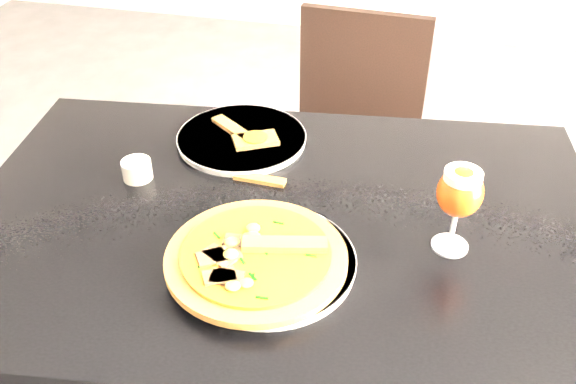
% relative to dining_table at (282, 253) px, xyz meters
% --- Properties ---
extents(dining_table, '(1.29, 0.93, 0.75)m').
position_rel_dining_table_xyz_m(dining_table, '(0.00, 0.00, 0.00)').
color(dining_table, black).
rests_on(dining_table, ground).
extents(chair_far, '(0.42, 0.42, 0.85)m').
position_rel_dining_table_xyz_m(chair_far, '(0.04, 0.70, -0.19)').
color(chair_far, black).
rests_on(chair_far, ground).
extents(plate_main, '(0.37, 0.37, 0.02)m').
position_rel_dining_table_xyz_m(plate_main, '(0.01, -0.13, 0.10)').
color(plate_main, silver).
rests_on(plate_main, dining_table).
extents(pizza, '(0.31, 0.31, 0.03)m').
position_rel_dining_table_xyz_m(pizza, '(-0.01, -0.14, 0.12)').
color(pizza, brown).
rests_on(pizza, plate_main).
extents(plate_second, '(0.29, 0.29, 0.01)m').
position_rel_dining_table_xyz_m(plate_second, '(-0.15, 0.24, 0.10)').
color(plate_second, silver).
rests_on(plate_second, dining_table).
extents(crust_scraps, '(0.18, 0.13, 0.01)m').
position_rel_dining_table_xyz_m(crust_scraps, '(-0.13, 0.23, 0.11)').
color(crust_scraps, brown).
rests_on(crust_scraps, plate_second).
extents(loose_crust, '(0.11, 0.03, 0.01)m').
position_rel_dining_table_xyz_m(loose_crust, '(-0.07, 0.10, 0.09)').
color(loose_crust, brown).
rests_on(loose_crust, dining_table).
extents(sauce_cup, '(0.06, 0.06, 0.04)m').
position_rel_dining_table_xyz_m(sauce_cup, '(-0.31, 0.06, 0.11)').
color(sauce_cup, beige).
rests_on(sauce_cup, dining_table).
extents(beer_glass, '(0.08, 0.08, 0.16)m').
position_rel_dining_table_xyz_m(beer_glass, '(0.31, -0.02, 0.21)').
color(beer_glass, silver).
rests_on(beer_glass, dining_table).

